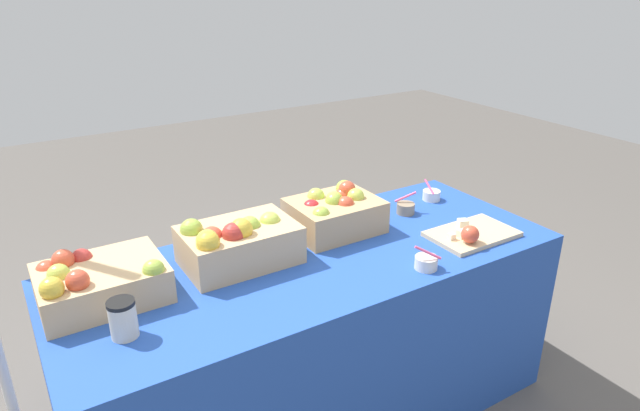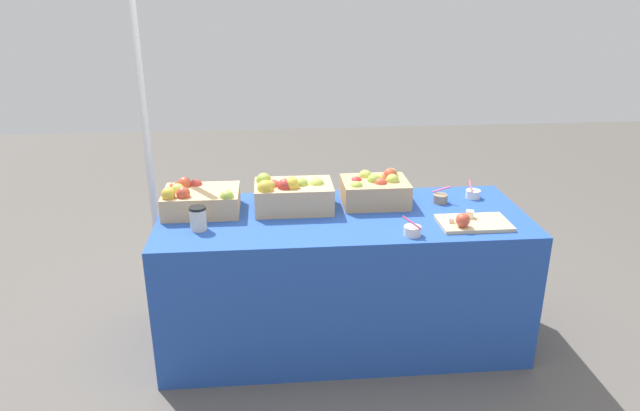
% 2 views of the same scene
% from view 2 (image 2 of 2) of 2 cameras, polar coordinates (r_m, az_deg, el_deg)
% --- Properties ---
extents(ground_plane, '(10.00, 10.00, 0.00)m').
position_cam_2_polar(ground_plane, '(3.38, 2.08, -12.65)').
color(ground_plane, '#56514C').
extents(table, '(1.90, 0.76, 0.74)m').
position_cam_2_polar(table, '(3.19, 2.17, -7.10)').
color(table, '#234CAD').
rests_on(table, ground_plane).
extents(apple_crate_left, '(0.39, 0.29, 0.17)m').
position_cam_2_polar(apple_crate_left, '(3.11, -11.65, 0.57)').
color(apple_crate_left, tan).
rests_on(apple_crate_left, table).
extents(apple_crate_middle, '(0.41, 0.27, 0.20)m').
position_cam_2_polar(apple_crate_middle, '(3.07, -2.80, 1.11)').
color(apple_crate_middle, tan).
rests_on(apple_crate_middle, table).
extents(apple_crate_right, '(0.35, 0.28, 0.18)m').
position_cam_2_polar(apple_crate_right, '(3.17, 5.40, 1.57)').
color(apple_crate_right, tan).
rests_on(apple_crate_right, table).
extents(cutting_board_front, '(0.35, 0.22, 0.09)m').
position_cam_2_polar(cutting_board_front, '(2.99, 14.51, -1.58)').
color(cutting_board_front, '#D1B284').
rests_on(cutting_board_front, table).
extents(sample_bowl_near, '(0.09, 0.08, 0.10)m').
position_cam_2_polar(sample_bowl_near, '(3.25, 11.64, 0.69)').
color(sample_bowl_near, gray).
rests_on(sample_bowl_near, table).
extents(sample_bowl_mid, '(0.08, 0.08, 0.10)m').
position_cam_2_polar(sample_bowl_mid, '(3.37, 14.67, 1.11)').
color(sample_bowl_mid, silver).
rests_on(sample_bowl_mid, table).
extents(sample_bowl_far, '(0.09, 0.09, 0.10)m').
position_cam_2_polar(sample_bowl_far, '(2.81, 8.98, -2.43)').
color(sample_bowl_far, silver).
rests_on(sample_bowl_far, table).
extents(coffee_cup, '(0.08, 0.08, 0.12)m').
position_cam_2_polar(coffee_cup, '(2.89, -11.78, -1.24)').
color(coffee_cup, beige).
rests_on(coffee_cup, table).
extents(tent_pole, '(0.04, 0.04, 1.96)m').
position_cam_2_polar(tent_pole, '(3.61, -16.50, 5.86)').
color(tent_pole, white).
rests_on(tent_pole, ground_plane).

